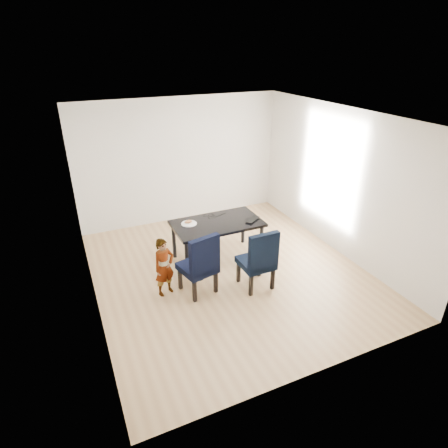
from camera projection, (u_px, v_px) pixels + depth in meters
name	position (u px, v px, depth m)	size (l,w,h in m)	color
floor	(229.00, 272.00, 6.67)	(4.50, 5.00, 0.01)	tan
ceiling	(230.00, 116.00, 5.48)	(4.50, 5.00, 0.01)	white
wall_back	(180.00, 161.00, 8.12)	(4.50, 0.01, 2.70)	silver
wall_front	(327.00, 283.00, 4.02)	(4.50, 0.01, 2.70)	white
wall_left	(83.00, 227.00, 5.24)	(0.01, 5.00, 2.70)	white
wall_right	(340.00, 182.00, 6.91)	(0.01, 5.00, 2.70)	white
dining_table	(217.00, 241.00, 6.91)	(1.60, 0.90, 0.75)	black
chair_left	(197.00, 262.00, 5.93)	(0.51, 0.54, 1.07)	black
chair_right	(256.00, 258.00, 6.06)	(0.51, 0.53, 1.07)	black
child	(164.00, 267.00, 5.89)	(0.36, 0.24, 0.98)	#FF4F15
plate	(189.00, 224.00, 6.68)	(0.28, 0.28, 0.02)	white
sandwich	(188.00, 222.00, 6.67)	(0.14, 0.07, 0.06)	#9F6038
laptop	(250.00, 219.00, 6.84)	(0.34, 0.22, 0.03)	black
cable_tangle	(212.00, 217.00, 6.94)	(0.15, 0.15, 0.01)	black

